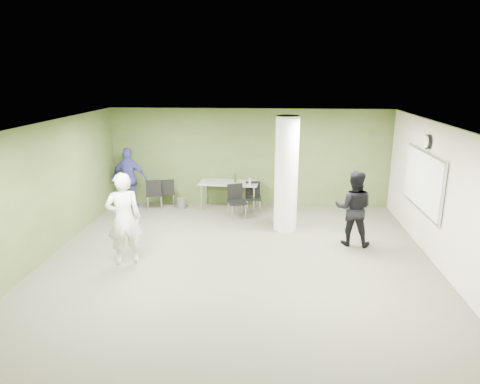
# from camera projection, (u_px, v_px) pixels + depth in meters

# --- Properties ---
(floor) EXTENTS (8.00, 8.00, 0.00)m
(floor) POSITION_uv_depth(u_px,v_px,m) (238.00, 262.00, 8.81)
(floor) COLOR #545342
(floor) RESTS_ON ground
(ceiling) EXTENTS (8.00, 8.00, 0.00)m
(ceiling) POSITION_uv_depth(u_px,v_px,m) (238.00, 126.00, 8.05)
(ceiling) COLOR white
(ceiling) RESTS_ON wall_back
(wall_back) EXTENTS (8.00, 2.80, 0.02)m
(wall_back) POSITION_uv_depth(u_px,v_px,m) (249.00, 158.00, 12.27)
(wall_back) COLOR #445427
(wall_back) RESTS_ON floor
(wall_left) EXTENTS (0.02, 8.00, 2.80)m
(wall_left) POSITION_uv_depth(u_px,v_px,m) (43.00, 193.00, 8.72)
(wall_left) COLOR #445427
(wall_left) RESTS_ON floor
(wall_right_cream) EXTENTS (0.02, 8.00, 2.80)m
(wall_right_cream) POSITION_uv_depth(u_px,v_px,m) (447.00, 201.00, 8.14)
(wall_right_cream) COLOR beige
(wall_right_cream) RESTS_ON floor
(column) EXTENTS (0.56, 0.56, 2.80)m
(column) POSITION_uv_depth(u_px,v_px,m) (286.00, 174.00, 10.28)
(column) COLOR silver
(column) RESTS_ON floor
(whiteboard) EXTENTS (0.05, 2.30, 1.30)m
(whiteboard) POSITION_uv_depth(u_px,v_px,m) (423.00, 181.00, 9.27)
(whiteboard) COLOR silver
(whiteboard) RESTS_ON wall_right_cream
(wall_clock) EXTENTS (0.06, 0.32, 0.32)m
(wall_clock) POSITION_uv_depth(u_px,v_px,m) (427.00, 142.00, 9.04)
(wall_clock) COLOR black
(wall_clock) RESTS_ON wall_right_cream
(folding_table) EXTENTS (1.71, 0.85, 1.04)m
(folding_table) POSITION_uv_depth(u_px,v_px,m) (229.00, 184.00, 12.05)
(folding_table) COLOR #959690
(folding_table) RESTS_ON floor
(wastebasket) EXTENTS (0.26, 0.26, 0.30)m
(wastebasket) POSITION_uv_depth(u_px,v_px,m) (182.00, 203.00, 12.25)
(wastebasket) COLOR #4C4C4C
(wastebasket) RESTS_ON floor
(chair_back_left) EXTENTS (0.53, 0.53, 0.89)m
(chair_back_left) POSITION_uv_depth(u_px,v_px,m) (154.00, 192.00, 12.05)
(chair_back_left) COLOR black
(chair_back_left) RESTS_ON floor
(chair_back_right) EXTENTS (0.51, 0.51, 0.84)m
(chair_back_right) POSITION_uv_depth(u_px,v_px,m) (167.00, 191.00, 12.28)
(chair_back_right) COLOR black
(chair_back_right) RESTS_ON floor
(chair_table_left) EXTENTS (0.57, 0.57, 0.89)m
(chair_table_left) POSITION_uv_depth(u_px,v_px,m) (236.00, 198.00, 11.43)
(chair_table_left) COLOR black
(chair_table_left) RESTS_ON floor
(chair_table_right) EXTENTS (0.47, 0.47, 0.85)m
(chair_table_right) POSITION_uv_depth(u_px,v_px,m) (253.00, 195.00, 11.87)
(chair_table_right) COLOR black
(chair_table_right) RESTS_ON floor
(woman_white) EXTENTS (0.82, 0.69, 1.90)m
(woman_white) POSITION_uv_depth(u_px,v_px,m) (124.00, 219.00, 8.52)
(woman_white) COLOR white
(woman_white) RESTS_ON floor
(man_black) EXTENTS (0.94, 0.80, 1.70)m
(man_black) POSITION_uv_depth(u_px,v_px,m) (353.00, 208.00, 9.50)
(man_black) COLOR black
(man_black) RESTS_ON floor
(man_blue) EXTENTS (1.04, 0.48, 1.75)m
(man_blue) POSITION_uv_depth(u_px,v_px,m) (129.00, 178.00, 12.08)
(man_blue) COLOR #3B3B93
(man_blue) RESTS_ON floor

